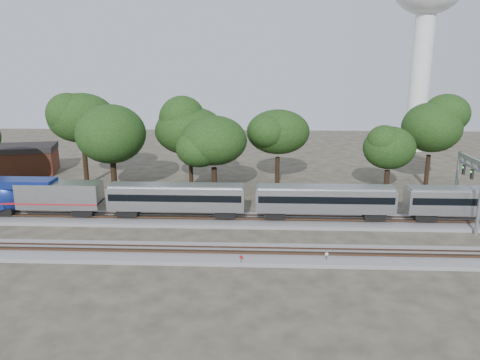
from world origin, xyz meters
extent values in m
plane|color=#383328|center=(0.00, 0.00, 0.00)|extent=(160.00, 160.00, 0.00)
cube|color=slate|center=(0.00, 6.00, 0.20)|extent=(160.00, 5.00, 0.40)
cube|color=brown|center=(0.00, 5.28, 0.66)|extent=(160.00, 0.08, 0.15)
cube|color=brown|center=(0.00, 6.72, 0.66)|extent=(160.00, 0.08, 0.15)
cube|color=slate|center=(0.00, -4.00, 0.20)|extent=(160.00, 5.00, 0.40)
cube|color=brown|center=(0.00, -4.72, 0.66)|extent=(160.00, 0.08, 0.15)
cube|color=brown|center=(0.00, -3.28, 0.66)|extent=(160.00, 0.08, 0.15)
cube|color=#B8BBC0|center=(-21.14, 6.00, 3.09)|extent=(9.81, 2.78, 3.05)
ellipsoid|color=navy|center=(-28.18, 6.00, 2.86)|extent=(5.00, 2.89, 4.26)
cube|color=navy|center=(-25.68, 6.00, 4.52)|extent=(7.86, 2.72, 0.93)
cube|color=black|center=(-27.71, 6.00, 3.78)|extent=(0.41, 2.13, 1.21)
cube|color=maroon|center=(-22.25, 6.00, 2.30)|extent=(12.03, 2.82, 0.17)
cube|color=black|center=(-28.04, 6.00, 1.15)|extent=(2.41, 2.04, 0.83)
cube|color=black|center=(-18.32, 6.00, 1.15)|extent=(2.41, 2.04, 0.83)
cube|color=#B8BBC0|center=(-7.11, 6.00, 2.95)|extent=(16.10, 2.78, 2.78)
cube|color=black|center=(-7.11, 6.00, 3.23)|extent=(15.54, 2.83, 0.83)
cube|color=gray|center=(-7.11, 6.00, 4.38)|extent=(15.73, 2.22, 0.32)
cube|color=black|center=(-12.94, 6.00, 1.15)|extent=(2.41, 2.04, 0.83)
cube|color=black|center=(-1.28, 6.00, 1.15)|extent=(2.41, 2.04, 0.83)
cube|color=#B8BBC0|center=(10.34, 6.00, 2.95)|extent=(16.10, 2.78, 2.78)
cube|color=black|center=(10.34, 6.00, 3.23)|extent=(15.54, 2.83, 0.83)
cube|color=gray|center=(10.34, 6.00, 4.38)|extent=(15.73, 2.22, 0.32)
cube|color=black|center=(4.51, 6.00, 1.15)|extent=(2.41, 2.04, 0.83)
cube|color=black|center=(16.17, 6.00, 1.15)|extent=(2.41, 2.04, 0.83)
cube|color=#B8BBC0|center=(27.80, 6.00, 2.95)|extent=(16.10, 2.78, 2.78)
cube|color=black|center=(27.80, 6.00, 3.23)|extent=(15.54, 2.83, 0.83)
cube|color=gray|center=(27.80, 6.00, 4.38)|extent=(15.73, 2.22, 0.32)
cube|color=black|center=(21.97, 6.00, 1.15)|extent=(2.41, 2.04, 0.83)
cylinder|color=#512D19|center=(1.06, -6.16, 0.46)|extent=(0.06, 0.06, 0.91)
cylinder|color=#B20C14|center=(1.06, -6.16, 0.86)|extent=(0.33, 0.08, 0.33)
cylinder|color=#512D19|center=(9.13, -5.32, 0.50)|extent=(0.07, 0.07, 1.00)
cylinder|color=silver|center=(9.13, -5.32, 0.94)|extent=(0.35, 0.13, 0.35)
cube|color=#512D19|center=(5.31, -5.77, 0.15)|extent=(0.57, 0.44, 0.30)
cylinder|color=silver|center=(35.40, 52.70, 13.93)|extent=(3.98, 3.98, 27.87)
cone|color=silver|center=(35.40, 52.70, 1.99)|extent=(6.37, 6.37, 3.98)
cube|color=gray|center=(26.63, 2.84, 4.06)|extent=(0.32, 0.32, 8.12)
cube|color=gray|center=(26.63, 9.16, 4.06)|extent=(0.32, 0.32, 8.12)
cube|color=gray|center=(26.63, 6.00, 7.85)|extent=(0.36, 6.68, 0.54)
cube|color=gray|center=(26.63, 6.00, 7.04)|extent=(0.23, 6.68, 0.23)
cube|color=black|center=(26.35, 4.92, 6.41)|extent=(0.23, 0.45, 1.08)
cube|color=black|center=(26.35, 7.08, 6.41)|extent=(0.23, 0.45, 1.08)
cube|color=brown|center=(-36.94, 28.97, 1.95)|extent=(11.10, 8.95, 3.90)
cube|color=black|center=(-36.94, 28.97, 4.34)|extent=(11.34, 9.19, 0.88)
cylinder|color=black|center=(-23.86, 21.84, 2.78)|extent=(0.70, 0.70, 5.56)
ellipsoid|color=black|center=(-23.86, 21.84, 10.33)|extent=(10.49, 10.49, 8.92)
cylinder|color=black|center=(-17.72, 16.08, 2.39)|extent=(0.70, 0.70, 4.78)
ellipsoid|color=black|center=(-17.72, 16.08, 8.88)|extent=(9.02, 9.02, 7.67)
cylinder|color=black|center=(-7.59, 21.27, 2.32)|extent=(0.70, 0.70, 4.63)
ellipsoid|color=black|center=(-7.59, 21.27, 8.60)|extent=(8.73, 8.73, 7.42)
cylinder|color=black|center=(-3.52, 15.56, 2.20)|extent=(0.70, 0.70, 4.40)
ellipsoid|color=black|center=(-3.52, 15.56, 8.17)|extent=(8.29, 8.29, 7.05)
cylinder|color=black|center=(5.40, 22.67, 2.24)|extent=(0.70, 0.70, 4.47)
ellipsoid|color=black|center=(5.40, 22.67, 8.31)|extent=(8.44, 8.44, 7.17)
cylinder|color=black|center=(20.59, 17.78, 1.86)|extent=(0.70, 0.70, 3.73)
ellipsoid|color=black|center=(20.59, 17.78, 6.92)|extent=(7.03, 7.03, 5.98)
cylinder|color=black|center=(28.07, 23.32, 2.43)|extent=(0.70, 0.70, 4.87)
ellipsoid|color=black|center=(28.07, 23.32, 9.04)|extent=(9.18, 9.18, 7.80)
camera|label=1|loc=(2.68, -46.64, 18.88)|focal=35.00mm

